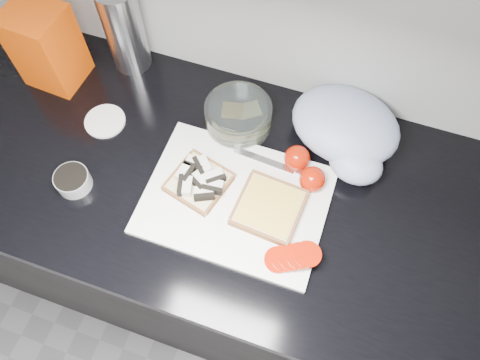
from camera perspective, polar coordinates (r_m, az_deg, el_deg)
name	(u,v)px	position (r m, az deg, el deg)	size (l,w,h in m)	color
base_cabinet	(198,237)	(1.52, -5.16, -6.97)	(3.50, 0.60, 0.86)	black
countertop	(183,170)	(1.11, -7.00, 1.24)	(3.50, 0.64, 0.04)	black
cutting_board	(236,200)	(1.04, -0.54, -2.51)	(0.40, 0.30, 0.01)	white
bread_left	(199,181)	(1.05, -4.99, -0.10)	(0.15, 0.15, 0.04)	beige
bread_right	(269,208)	(1.02, 3.56, -3.38)	(0.15, 0.15, 0.02)	beige
tomato_slices	(293,257)	(0.98, 6.43, -9.32)	(0.13, 0.10, 0.02)	#AF1704
knife	(290,169)	(1.07, 6.16, 1.30)	(0.22, 0.03, 0.01)	silver
seed_tub	(73,180)	(1.11, -19.73, -0.01)	(0.08, 0.08, 0.04)	#979B9C
tub_lid	(105,121)	(1.20, -16.13, 6.91)	(0.10, 0.10, 0.01)	white
glass_bowl	(238,116)	(1.12, -0.22, 7.80)	(0.16, 0.16, 0.07)	silver
bread_bag	(46,46)	(1.26, -22.54, 14.81)	(0.13, 0.12, 0.21)	#FA5504
steel_canister	(124,29)	(1.22, -13.93, 17.45)	(0.10, 0.10, 0.23)	#A7A7AB
grocery_bag	(347,130)	(1.10, 12.89, 5.96)	(0.29, 0.27, 0.11)	#A7B3CD
whole_tomatoes	(305,169)	(1.06, 7.88, 1.38)	(0.11, 0.10, 0.06)	#AF1704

